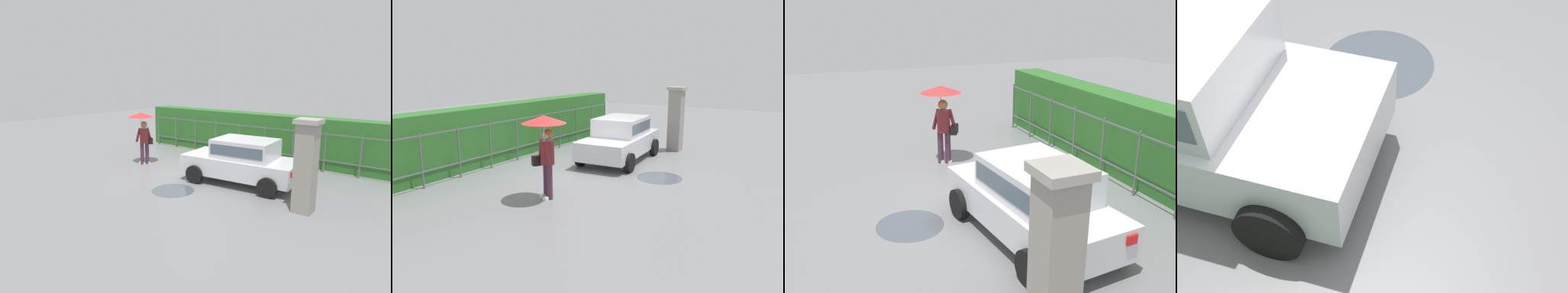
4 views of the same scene
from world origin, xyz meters
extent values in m
plane|color=slate|center=(0.00, 0.00, 0.00)|extent=(40.00, 40.00, 0.00)
cube|color=silver|center=(1.99, -0.08, 0.58)|extent=(3.84, 1.98, 0.60)
cube|color=silver|center=(2.14, -0.06, 1.18)|extent=(2.03, 1.61, 0.60)
cube|color=#4C5B66|center=(2.14, -0.06, 1.20)|extent=(1.88, 1.62, 0.33)
cylinder|color=black|center=(0.82, -1.03, 0.30)|extent=(0.61, 0.24, 0.60)
cylinder|color=black|center=(0.66, 0.64, 0.30)|extent=(0.61, 0.24, 0.60)
cylinder|color=black|center=(3.31, -0.80, 0.30)|extent=(0.61, 0.24, 0.60)
cylinder|color=black|center=(3.15, 0.88, 0.30)|extent=(0.61, 0.24, 0.60)
cube|color=red|center=(3.89, -0.45, 0.73)|extent=(0.08, 0.20, 0.16)
cube|color=red|center=(3.79, 0.64, 0.73)|extent=(0.08, 0.20, 0.16)
cylinder|color=#47283D|center=(-2.34, -0.43, 0.43)|extent=(0.15, 0.15, 0.86)
cylinder|color=#47283D|center=(-2.24, -0.26, 0.43)|extent=(0.15, 0.15, 0.86)
cube|color=white|center=(-2.39, -0.40, 0.04)|extent=(0.26, 0.10, 0.08)
cube|color=white|center=(-2.29, -0.23, 0.04)|extent=(0.26, 0.10, 0.08)
cylinder|color=maroon|center=(-2.29, -0.34, 1.15)|extent=(0.34, 0.34, 0.58)
sphere|color=#DBAD89|center=(-2.29, -0.34, 1.58)|extent=(0.22, 0.22, 0.22)
sphere|color=olive|center=(-2.26, -0.36, 1.60)|extent=(0.25, 0.25, 0.25)
cylinder|color=maroon|center=(-2.47, -0.50, 1.18)|extent=(0.19, 0.24, 0.56)
cylinder|color=maroon|center=(-2.25, -0.11, 1.18)|extent=(0.19, 0.24, 0.56)
cylinder|color=#B2B2B7|center=(-2.41, -0.36, 1.50)|extent=(0.02, 0.02, 0.77)
cone|color=red|center=(-2.41, -0.36, 1.97)|extent=(1.05, 1.05, 0.18)
cube|color=black|center=(-2.26, -0.06, 0.91)|extent=(0.37, 0.31, 0.24)
cube|color=gray|center=(4.51, -1.14, 1.15)|extent=(0.48, 0.48, 2.30)
cube|color=#9E998E|center=(4.51, -1.14, 2.36)|extent=(0.60, 0.60, 0.12)
cylinder|color=#59605B|center=(-4.70, 2.89, 0.75)|extent=(0.05, 0.05, 1.50)
cylinder|color=#59605B|center=(-3.50, 2.89, 0.75)|extent=(0.05, 0.05, 1.50)
cylinder|color=#59605B|center=(-2.29, 2.89, 0.75)|extent=(0.05, 0.05, 1.50)
cylinder|color=#59605B|center=(-1.09, 2.89, 0.75)|extent=(0.05, 0.05, 1.50)
cylinder|color=#59605B|center=(0.11, 2.89, 0.75)|extent=(0.05, 0.05, 1.50)
cylinder|color=#59605B|center=(1.31, 2.89, 0.75)|extent=(0.05, 0.05, 1.50)
cube|color=#59605B|center=(0.71, 2.89, 1.42)|extent=(10.83, 0.03, 0.04)
cube|color=#59605B|center=(0.71, 2.89, 0.45)|extent=(10.83, 0.03, 0.04)
cube|color=#2D6B28|center=(0.71, 3.61, 0.95)|extent=(11.83, 0.90, 1.90)
cylinder|color=#4C545B|center=(0.77, -2.03, 0.00)|extent=(1.31, 1.31, 0.00)
camera|label=1|loc=(7.40, -9.22, 3.42)|focal=30.63mm
camera|label=2|loc=(-9.16, -5.86, 3.20)|focal=34.38mm
camera|label=3|loc=(8.26, -3.63, 4.10)|focal=40.28mm
camera|label=4|loc=(-0.97, 2.49, 3.86)|focal=47.85mm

